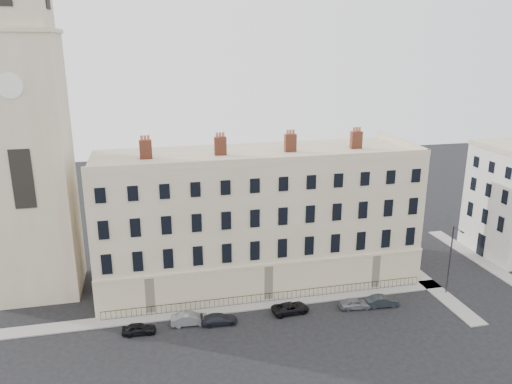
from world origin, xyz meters
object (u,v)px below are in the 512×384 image
car_a (139,329)px  car_e (355,303)px  car_d (291,308)px  car_f (382,301)px  streetlamp (451,257)px  car_b (190,319)px  car_c (219,319)px

car_a → car_e: bearing=-87.3°
car_a → car_e: (22.19, -0.17, 0.02)m
car_a → car_d: (15.30, 0.49, -0.00)m
car_f → streetlamp: streetlamp is taller
car_d → streetlamp: (18.19, 0.05, 3.87)m
car_a → car_d: bearing=-85.0°
car_e → car_a: bearing=95.3°
car_e → car_f: 2.98m
car_e → car_b: bearing=93.1°
streetlamp → car_e: bearing=-174.1°
streetlamp → car_a: bearing=-176.8°
car_a → car_f: bearing=-87.7°
car_b → car_f: 20.27m
car_c → car_e: size_ratio=1.09×
car_e → streetlamp: bearing=-80.7°
car_a → car_b: size_ratio=0.87×
car_b → car_c: bearing=-98.9°
car_d → car_e: size_ratio=1.17×
car_b → car_c: size_ratio=1.01×
car_f → car_a: bearing=92.5°
car_a → car_f: 25.16m
car_e → car_f: bearing=-88.5°
car_c → streetlamp: size_ratio=0.46×
car_d → streetlamp: streetlamp is taller
car_f → car_b: bearing=90.6°
streetlamp → car_b: bearing=-177.9°
car_a → car_d: size_ratio=0.82×
car_a → car_f: (25.16, -0.39, 0.04)m
car_d → car_e: (6.88, -0.66, 0.03)m
car_c → car_f: 17.40m
car_e → streetlamp: (11.31, 0.71, 3.85)m
car_b → car_e: 17.29m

